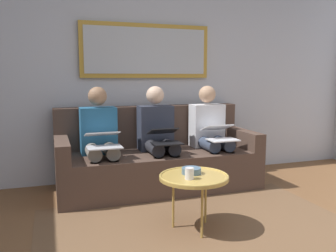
% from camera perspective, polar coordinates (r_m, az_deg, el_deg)
% --- Properties ---
extents(wall_rear, '(6.00, 0.12, 2.60)m').
position_cam_1_polar(wall_rear, '(4.38, -3.82, 8.71)').
color(wall_rear, '#B7BCC6').
rests_on(wall_rear, ground_plane).
extents(area_rug, '(2.60, 1.80, 0.01)m').
position_cam_1_polar(area_rug, '(2.99, 5.44, -16.51)').
color(area_rug, brown).
rests_on(area_rug, ground_plane).
extents(couch, '(2.20, 0.90, 0.90)m').
position_cam_1_polar(couch, '(4.02, -1.91, -5.41)').
color(couch, '#4C382D').
rests_on(couch, ground_plane).
extents(framed_mirror, '(1.58, 0.05, 0.64)m').
position_cam_1_polar(framed_mirror, '(4.30, -3.52, 12.06)').
color(framed_mirror, '#B7892D').
extents(coffee_table, '(0.56, 0.56, 0.46)m').
position_cam_1_polar(coffee_table, '(2.87, 4.21, -8.36)').
color(coffee_table, tan).
rests_on(coffee_table, ground_plane).
extents(cup, '(0.07, 0.07, 0.09)m').
position_cam_1_polar(cup, '(2.76, 3.49, -7.69)').
color(cup, silver).
rests_on(cup, coffee_table).
extents(bowl, '(0.16, 0.16, 0.05)m').
position_cam_1_polar(bowl, '(2.92, 3.81, -7.24)').
color(bowl, slate).
rests_on(bowl, coffee_table).
extents(person_left, '(0.38, 0.58, 1.14)m').
position_cam_1_polar(person_left, '(4.13, 6.88, -0.91)').
color(person_left, silver).
rests_on(person_left, couch).
extents(laptop_white, '(0.32, 0.38, 0.16)m').
position_cam_1_polar(laptop_white, '(3.92, 8.35, -1.09)').
color(laptop_white, white).
extents(person_middle, '(0.38, 0.58, 1.14)m').
position_cam_1_polar(person_middle, '(3.90, -1.64, -1.38)').
color(person_middle, '#2D3342').
rests_on(person_middle, couch).
extents(laptop_black, '(0.30, 0.36, 0.16)m').
position_cam_1_polar(laptop_black, '(3.67, -0.55, -1.69)').
color(laptop_black, black).
extents(person_right, '(0.38, 0.58, 1.14)m').
position_cam_1_polar(person_right, '(3.77, -11.00, -1.86)').
color(person_right, '#235B84').
rests_on(person_right, couch).
extents(laptop_silver, '(0.34, 0.35, 0.15)m').
position_cam_1_polar(laptop_silver, '(3.53, -10.47, -2.20)').
color(laptop_silver, silver).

